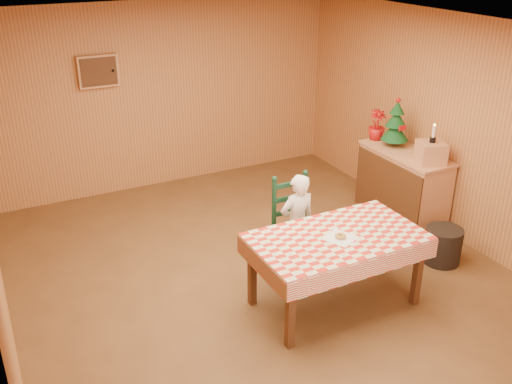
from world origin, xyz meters
TOP-DOWN VIEW (x-y plane):
  - ground at (0.00, 0.00)m, footprint 6.00×6.00m
  - cabin_walls at (-0.00, 0.53)m, footprint 5.10×6.05m
  - dining_table at (0.41, -0.69)m, footprint 1.66×0.96m
  - ladder_chair at (0.41, 0.10)m, footprint 0.44×0.40m
  - seated_child at (0.41, 0.04)m, footprint 0.41×0.27m
  - napkin at (0.41, -0.74)m, footprint 0.34×0.34m
  - donut at (0.41, -0.74)m, footprint 0.12×0.12m
  - shelf_unit at (2.21, 0.46)m, footprint 0.54×1.24m
  - crate at (2.22, 0.06)m, footprint 0.39×0.39m
  - christmas_tree at (2.22, 0.71)m, footprint 0.34×0.34m
  - flower_arrangement at (2.17, 1.01)m, footprint 0.26×0.26m
  - candle_set at (2.22, 0.06)m, footprint 0.07×0.07m
  - storage_bin at (1.95, -0.58)m, footprint 0.55×0.55m

SIDE VIEW (x-z plane):
  - ground at x=0.00m, z-range 0.00..0.00m
  - storage_bin at x=1.95m, z-range 0.00..0.41m
  - shelf_unit at x=2.21m, z-range 0.00..0.93m
  - ladder_chair at x=0.41m, z-range -0.04..1.04m
  - seated_child at x=0.41m, z-range 0.00..1.12m
  - dining_table at x=0.41m, z-range 0.30..1.07m
  - napkin at x=0.41m, z-range 0.77..0.77m
  - donut at x=0.41m, z-range 0.77..0.81m
  - crate at x=2.22m, z-range 0.93..1.18m
  - flower_arrangement at x=2.17m, z-range 0.93..1.32m
  - christmas_tree at x=2.22m, z-range 0.90..1.52m
  - candle_set at x=2.22m, z-range 1.13..1.36m
  - cabin_walls at x=0.00m, z-range 0.50..3.15m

